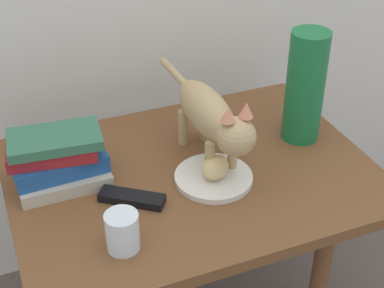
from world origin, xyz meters
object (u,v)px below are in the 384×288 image
Objects in this scene: bread_roll at (215,167)px; green_vase at (305,87)px; plate at (214,178)px; tv_remote at (132,198)px; side_table at (192,194)px; candle_jar at (123,233)px; cat at (212,117)px; book_stack at (58,159)px.

green_vase is (0.29, 0.10, 0.11)m from bread_roll.
tv_remote is (-0.20, -0.00, 0.00)m from plate.
green_vase reaches higher than side_table.
green_vase is (0.29, 0.09, 0.14)m from plate.
green_vase reaches higher than bread_roll.
cat is at bearing 36.10° from candle_jar.
bread_roll is 0.30m from candle_jar.
side_table is 0.34m from book_stack.
cat is at bearing 17.55° from side_table.
plate is 0.37m from book_stack.
cat is at bearing -9.26° from book_stack.
cat reaches higher than book_stack.
side_table is 0.39m from green_vase.
plate is at bearing -162.49° from green_vase.
bread_roll is 0.37m from book_stack.
candle_jar reaches higher than side_table.
candle_jar is 0.57× the size of tv_remote.
green_vase is at bearing 18.36° from bread_roll.
candle_jar is at bearing -152.13° from plate.
side_table is 2.96× the size of green_vase.
bread_roll is at bearing -106.05° from cat.
green_vase reaches higher than plate.
green_vase is (0.33, 0.04, 0.22)m from side_table.
candle_jar is (-0.29, -0.21, -0.09)m from cat.
candle_jar reaches higher than plate.
plate is 0.30m from candle_jar.
green_vase is at bearing 47.15° from tv_remote.
bread_roll is 0.53× the size of tv_remote.
book_stack is (-0.34, 0.13, 0.03)m from bread_roll.
side_table is 0.21m from cat.
green_vase is (0.27, 0.02, 0.02)m from cat.
book_stack is (-0.30, 0.08, 0.14)m from side_table.
bread_roll is at bearing -21.31° from book_stack.
cat is 1.62× the size of green_vase.
side_table is 5.85× the size of tv_remote.
cat is 3.20× the size of tv_remote.
green_vase is 1.98× the size of tv_remote.
bread_roll is 0.21m from tv_remote.
book_stack reaches higher than tv_remote.
bread_roll reaches higher than plate.
book_stack is at bearing 170.74° from cat.
tv_remote is (0.13, -0.13, -0.06)m from book_stack.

